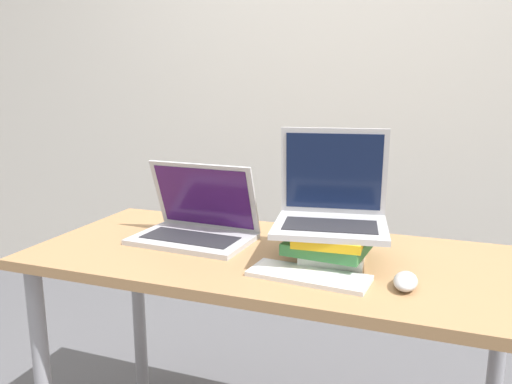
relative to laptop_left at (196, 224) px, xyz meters
The scene contains 7 objects.
wall_back 1.32m from the laptop_left, 77.00° to the left, with size 8.00×0.05×2.70m.
desk 0.31m from the laptop_left, ahead, with size 1.43×0.64×0.77m.
laptop_left is the anchor object (origin of this frame).
book_stack 0.45m from the laptop_left, ahead, with size 0.23×0.28×0.09m.
laptop_on_books 0.45m from the laptop_left, ahead, with size 0.34×0.31×0.27m.
wireless_keyboard 0.46m from the laptop_left, 25.18° to the right, with size 0.32×0.14×0.01m.
mouse 0.68m from the laptop_left, 15.38° to the right, with size 0.06×0.11×0.04m.
Camera 1 is at (0.43, -1.00, 1.25)m, focal length 35.00 mm.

